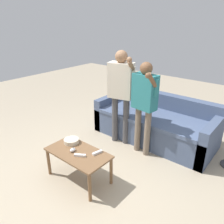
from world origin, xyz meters
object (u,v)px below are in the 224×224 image
Objects in this scene: game_remote_nunchuk at (73,150)px; player_center at (144,99)px; player_left at (121,87)px; game_remote_wand_near at (97,153)px; snack_bowl at (71,141)px; game_remote_wand_far at (80,155)px; couch at (155,123)px; coffee_table at (78,156)px.

player_center is (0.37, 1.16, 0.49)m from game_remote_nunchuk.
player_left is 1.25m from game_remote_wand_near.
snack_bowl is 2.46× the size of game_remote_nunchuk.
snack_bowl is 1.45× the size of game_remote_wand_far.
game_remote_wand_near is at bearing -94.80° from player_center.
player_center is at bearing -82.58° from couch.
game_remote_wand_far is (-0.13, -0.19, -0.00)m from game_remote_wand_near.
game_remote_wand_near is at bearing 30.53° from game_remote_nunchuk.
snack_bowl reaches higher than game_remote_nunchuk.
game_remote_wand_far is at bearing -5.91° from game_remote_nunchuk.
coffee_table is 0.28m from game_remote_wand_near.
couch is 1.42× the size of player_center.
snack_bowl is 1.26m from player_center.
couch reaches higher than snack_bowl.
couch is 1.00m from player_left.
game_remote_wand_near is 1.01× the size of game_remote_wand_far.
couch is 1.76m from game_remote_wand_far.
coffee_table is 10.06× the size of game_remote_nunchuk.
game_remote_nunchuk is at bearing -149.47° from game_remote_wand_near.
player_center is (0.56, 1.02, 0.49)m from snack_bowl.
game_remote_wand_far is at bearing -77.27° from player_left.
game_remote_wand_far is at bearing -94.49° from couch.
game_remote_wand_near is at bearing 3.68° from snack_bowl.
couch reaches higher than game_remote_nunchuk.
coffee_table is 1.36m from player_left.
game_remote_wand_far is at bearing -100.20° from player_center.
game_remote_wand_far is (0.28, -1.23, -0.58)m from player_left.
player_center is at bearing 79.80° from game_remote_wand_far.
game_remote_nunchuk is at bearing -107.86° from player_center.
player_left reaches higher than coffee_table.
game_remote_nunchuk reaches higher than game_remote_wand_far.
player_left reaches higher than game_remote_nunchuk.
player_left is 10.85× the size of game_remote_wand_near.
snack_bowl is 0.14× the size of player_center.
couch is 0.88m from player_center.
player_left is (-0.11, 1.21, 0.57)m from game_remote_nunchuk.
game_remote_nunchuk is (-0.30, -1.73, 0.17)m from couch.
game_remote_nunchuk is at bearing -153.56° from coffee_table.
coffee_table is 5.92× the size of game_remote_wand_far.
game_remote_wand_far reaches higher than coffee_table.
game_remote_wand_near is 0.23m from game_remote_wand_far.
couch is 1.57m from game_remote_wand_near.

